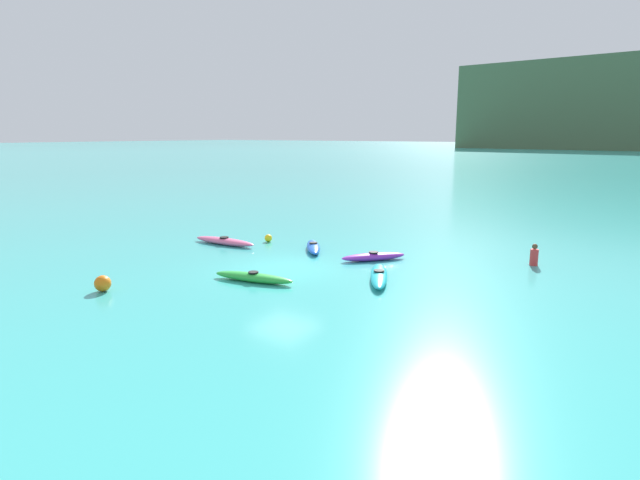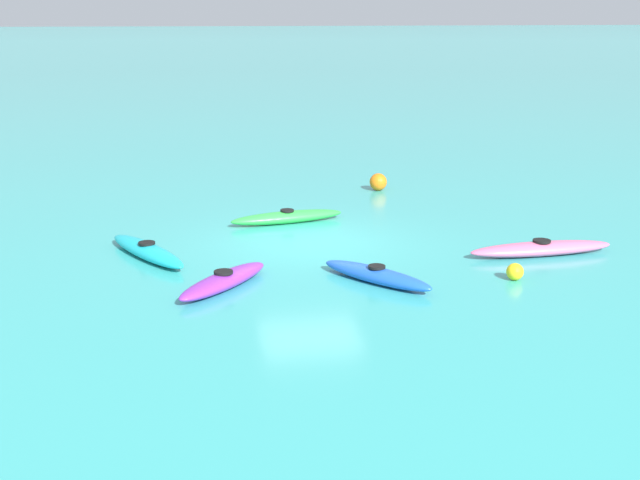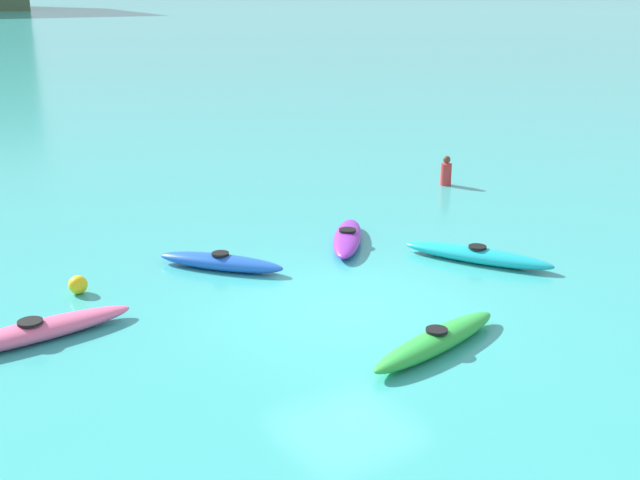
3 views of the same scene
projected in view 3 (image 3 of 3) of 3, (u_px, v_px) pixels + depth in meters
ground_plane at (347, 312)px, 14.45m from camera, size 600.00×600.00×0.00m
kayak_purple at (347, 238)px, 18.09m from camera, size 2.25×2.54×0.37m
kayak_green at (436, 341)px, 12.91m from camera, size 3.16×1.19×0.37m
kayak_cyan at (477, 255)px, 16.95m from camera, size 2.08×3.19×0.37m
kayak_pink at (31, 332)px, 13.22m from camera, size 3.53×0.84×0.37m
kayak_blue at (221, 262)px, 16.53m from camera, size 2.17×2.55×0.37m
buoy_yellow at (78, 285)px, 15.23m from camera, size 0.37×0.37×0.37m
person_near_shore at (446, 172)px, 23.33m from camera, size 0.40×0.40×0.88m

